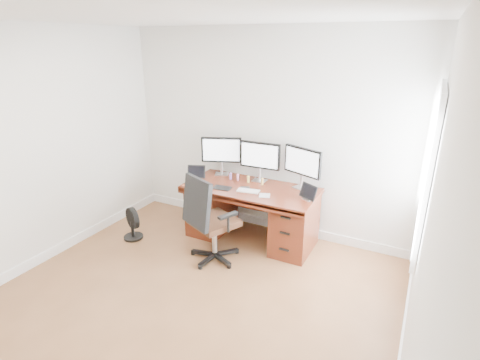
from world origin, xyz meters
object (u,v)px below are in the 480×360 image
at_px(keyboard, 248,191).
at_px(floor_fan, 132,224).
at_px(office_chair, 211,233).
at_px(monitor_center, 260,157).
at_px(desk, 251,211).

bearing_deg(keyboard, floor_fan, -168.52).
distance_m(office_chair, keyboard, 0.70).
relative_size(floor_fan, monitor_center, 0.80).
height_order(floor_fan, keyboard, keyboard).
bearing_deg(desk, monitor_center, 89.99).
relative_size(desk, floor_fan, 3.87).
xyz_separation_m(office_chair, floor_fan, (-1.21, -0.03, -0.15)).
distance_m(floor_fan, keyboard, 1.65).
distance_m(desk, office_chair, 0.72).
xyz_separation_m(floor_fan, monitor_center, (1.42, 0.96, 0.87)).
bearing_deg(floor_fan, monitor_center, 57.56).
relative_size(floor_fan, keyboard, 1.59).
bearing_deg(desk, office_chair, -106.62).
bearing_deg(monitor_center, desk, -92.11).
relative_size(desk, keyboard, 6.14).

